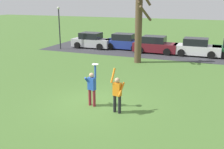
% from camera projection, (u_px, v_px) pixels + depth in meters
% --- Properties ---
extents(ground_plane, '(120.00, 120.00, 0.00)m').
position_uv_depth(ground_plane, '(94.00, 104.00, 13.05)').
color(ground_plane, '#4C7533').
extents(person_catcher, '(0.57, 0.49, 2.08)m').
position_uv_depth(person_catcher, '(92.00, 86.00, 12.56)').
color(person_catcher, maroon).
rests_on(person_catcher, ground_plane).
extents(person_defender, '(0.60, 0.52, 2.04)m').
position_uv_depth(person_defender, '(117.00, 92.00, 11.78)').
color(person_defender, black).
rests_on(person_defender, ground_plane).
extents(frisbee_disc, '(0.29, 0.29, 0.02)m').
position_uv_depth(frisbee_disc, '(95.00, 64.00, 12.13)').
color(frisbee_disc, white).
rests_on(frisbee_disc, person_catcher).
extents(parked_car_silver, '(4.10, 2.05, 1.59)m').
position_uv_depth(parked_car_silver, '(92.00, 41.00, 27.88)').
color(parked_car_silver, '#BCBCC1').
rests_on(parked_car_silver, ground_plane).
extents(parked_car_blue, '(4.10, 2.05, 1.59)m').
position_uv_depth(parked_car_blue, '(125.00, 42.00, 27.09)').
color(parked_car_blue, '#233893').
rests_on(parked_car_blue, ground_plane).
extents(parked_car_maroon, '(4.10, 2.05, 1.59)m').
position_uv_depth(parked_car_maroon, '(155.00, 45.00, 25.27)').
color(parked_car_maroon, maroon).
rests_on(parked_car_maroon, ground_plane).
extents(parked_car_white, '(4.10, 2.05, 1.59)m').
position_uv_depth(parked_car_white, '(197.00, 48.00, 23.95)').
color(parked_car_white, white).
rests_on(parked_car_white, ground_plane).
extents(parking_strip, '(26.68, 6.40, 0.01)m').
position_uv_depth(parking_strip, '(176.00, 53.00, 25.10)').
color(parking_strip, '#38383D').
rests_on(parking_strip, ground_plane).
extents(bare_tree_tall, '(2.33, 1.73, 6.60)m').
position_uv_depth(bare_tree_tall, '(139.00, 20.00, 20.59)').
color(bare_tree_tall, brown).
rests_on(bare_tree_tall, ground_plane).
extents(lamppost_by_lot, '(0.28, 0.28, 4.26)m').
position_uv_depth(lamppost_by_lot, '(59.00, 24.00, 26.66)').
color(lamppost_by_lot, '#2D2D33').
rests_on(lamppost_by_lot, ground_plane).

